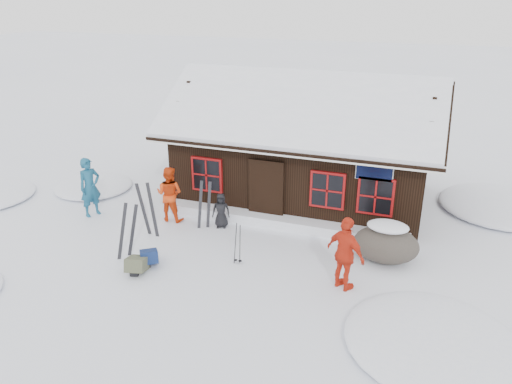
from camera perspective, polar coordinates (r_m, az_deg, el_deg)
ground at (r=14.13m, az=-5.52°, el=-6.95°), size 120.00×120.00×0.00m
mountain_hut at (r=17.37m, az=5.76°, el=4.44°), size 8.90×6.09×4.42m
snow_drift at (r=15.44m, az=3.05°, el=-3.46°), size 7.60×0.60×0.35m
snow_mounds at (r=15.14m, az=3.17°, el=-4.74°), size 20.60×13.20×0.48m
skier_teal at (r=16.80m, az=-18.44°, el=0.53°), size 0.72×0.84×1.94m
skier_orange_left at (r=15.86m, az=-9.86°, el=-0.22°), size 0.89×0.71×1.78m
skier_orange_right at (r=12.26m, az=10.20°, el=-7.00°), size 1.20×0.97×1.91m
skier_crouched at (r=15.33m, az=-4.02°, el=-2.11°), size 0.62×0.49×1.11m
boulder at (r=13.91m, az=14.65°, el=-5.70°), size 1.75×1.31×1.03m
ski_pair_left at (r=13.96m, az=-14.47°, el=-4.36°), size 0.61×0.39×1.64m
ski_pair_mid at (r=15.03m, az=-12.25°, el=-2.04°), size 0.61×0.20×1.72m
ski_pair_right at (r=15.22m, az=-5.90°, el=-1.55°), size 0.48×0.19×1.60m
ski_poles at (r=13.32m, az=-2.11°, el=-6.00°), size 0.22×0.11×1.22m
backpack_blue at (r=13.74m, az=-12.10°, el=-7.52°), size 0.72×0.75×0.33m
backpack_olive at (r=13.44m, az=-13.39°, el=-8.31°), size 0.62×0.74×0.35m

